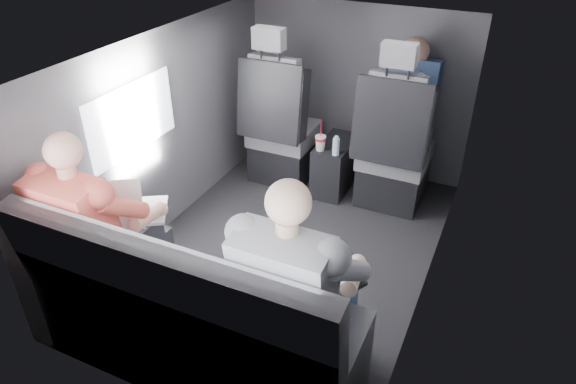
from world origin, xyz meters
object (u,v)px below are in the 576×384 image
at_px(rear_bench, 195,322).
at_px(soda_cup, 320,142).
at_px(front_seat_right, 393,156).
at_px(center_console, 335,166).
at_px(laptop_black, 315,272).
at_px(water_bottle, 336,146).
at_px(laptop_white, 122,210).
at_px(passenger_rear_left, 101,229).
at_px(front_seat_left, 281,134).
at_px(passenger_front_right, 409,99).
at_px(passenger_rear_right, 298,290).

bearing_deg(rear_bench, soda_cup, 92.18).
xyz_separation_m(front_seat_right, rear_bench, (-0.45, -1.90, -0.09)).
height_order(center_console, laptop_black, laptop_black).
distance_m(soda_cup, laptop_black, 1.67).
xyz_separation_m(soda_cup, water_bottle, (0.13, -0.02, 0.00)).
distance_m(laptop_white, laptop_black, 1.11).
height_order(rear_bench, passenger_rear_left, passenger_rear_left).
height_order(front_seat_left, passenger_front_right, front_seat_left).
bearing_deg(rear_bench, passenger_rear_right, 10.87).
xyz_separation_m(front_seat_right, water_bottle, (-0.39, -0.15, 0.07)).
relative_size(front_seat_left, passenger_rear_left, 1.07).
bearing_deg(front_seat_right, center_console, 174.93).
relative_size(front_seat_left, soda_cup, 5.12).
relative_size(soda_cup, passenger_rear_left, 0.21).
distance_m(front_seat_left, passenger_front_right, 1.01).
bearing_deg(soda_cup, center_console, 68.17).
bearing_deg(water_bottle, front_seat_right, 21.08).
relative_size(soda_cup, laptop_white, 0.48).
distance_m(rear_bench, passenger_rear_left, 0.67).
xyz_separation_m(front_seat_right, passenger_rear_right, (0.05, -1.81, 0.22)).
distance_m(rear_bench, soda_cup, 1.78).
relative_size(front_seat_left, laptop_black, 2.64).
xyz_separation_m(rear_bench, laptop_white, (-0.58, 0.25, 0.33)).
bearing_deg(passenger_rear_right, water_bottle, 104.71).
bearing_deg(passenger_rear_left, passenger_front_right, 62.94).
distance_m(soda_cup, passenger_rear_left, 1.76).
xyz_separation_m(front_seat_right, center_console, (-0.45, 0.04, -0.20)).
bearing_deg(passenger_rear_left, water_bottle, 68.43).
relative_size(front_seat_right, passenger_front_right, 1.65).
distance_m(soda_cup, passenger_front_right, 0.71).
bearing_deg(laptop_white, passenger_rear_left, -93.77).
distance_m(front_seat_left, laptop_white, 1.67).
bearing_deg(front_seat_right, rear_bench, -103.31).
xyz_separation_m(laptop_white, laptop_black, (1.11, -0.03, -0.00)).
bearing_deg(rear_bench, front_seat_right, 76.69).
bearing_deg(passenger_rear_left, front_seat_right, 59.99).
bearing_deg(front_seat_left, laptop_white, -94.60).
bearing_deg(water_bottle, rear_bench, -92.02).
bearing_deg(passenger_rear_left, rear_bench, -9.18).
bearing_deg(front_seat_right, laptop_white, -122.03).
height_order(front_seat_right, passenger_rear_left, front_seat_right).
bearing_deg(front_seat_right, soda_cup, -166.07).
height_order(water_bottle, laptop_white, laptop_white).
xyz_separation_m(front_seat_left, front_seat_right, (0.90, 0.00, 0.00)).
height_order(rear_bench, water_bottle, rear_bench).
relative_size(front_seat_left, laptop_white, 2.49).
bearing_deg(front_seat_left, soda_cup, -18.54).
bearing_deg(water_bottle, passenger_rear_left, -111.57).
xyz_separation_m(front_seat_left, passenger_rear_right, (0.95, -1.81, 0.22)).
xyz_separation_m(rear_bench, passenger_front_right, (0.46, 2.16, 0.44)).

